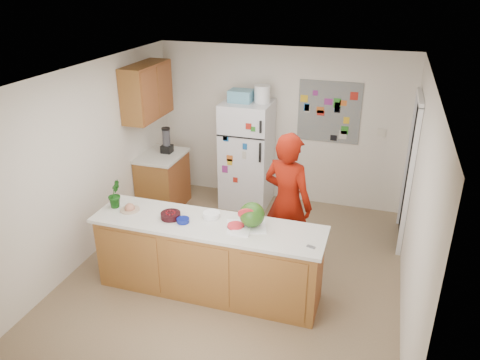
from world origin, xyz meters
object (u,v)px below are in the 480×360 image
(person, at_px, (287,203))
(refrigerator, at_px, (247,154))
(watermelon, at_px, (252,215))
(cherry_bowl, at_px, (171,215))

(person, bearing_deg, refrigerator, -38.15)
(refrigerator, distance_m, watermelon, 2.44)
(watermelon, xyz_separation_m, cherry_bowl, (-0.94, -0.09, -0.12))
(refrigerator, relative_size, cherry_bowl, 7.43)
(cherry_bowl, bearing_deg, person, 33.43)
(person, distance_m, watermelon, 0.76)
(refrigerator, distance_m, cherry_bowl, 2.41)
(refrigerator, xyz_separation_m, person, (1.00, -1.61, 0.06))
(refrigerator, height_order, watermelon, refrigerator)
(refrigerator, xyz_separation_m, watermelon, (0.75, -2.31, 0.22))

